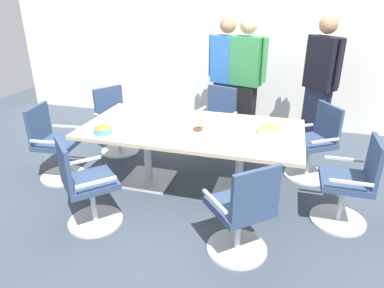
{
  "coord_description": "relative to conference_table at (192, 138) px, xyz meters",
  "views": [
    {
      "loc": [
        0.98,
        -3.45,
        2.13
      ],
      "look_at": [
        0.0,
        0.0,
        0.55
      ],
      "focal_mm": 32.46,
      "sensor_mm": 36.0,
      "label": 1
    }
  ],
  "objects": [
    {
      "name": "office_chair_3",
      "position": [
        0.72,
        -0.99,
        -0.22
      ],
      "size": [
        0.76,
        0.76,
        0.91
      ],
      "rotation": [
        0.0,
        0.0,
        0.72
      ],
      "color": "silver",
      "rests_on": "ground"
    },
    {
      "name": "back_wall",
      "position": [
        0.0,
        2.4,
        0.77
      ],
      "size": [
        8.0,
        0.1,
        2.8
      ],
      "primitive_type": "cube",
      "color": "white",
      "rests_on": "ground"
    },
    {
      "name": "plate_stack",
      "position": [
        -0.64,
        -0.01,
        0.15
      ],
      "size": [
        0.21,
        0.21,
        0.05
      ],
      "color": "white",
      "rests_on": "conference_table"
    },
    {
      "name": "napkin_pile",
      "position": [
        -0.74,
        0.4,
        0.16
      ],
      "size": [
        0.2,
        0.2,
        0.07
      ],
      "primitive_type": "cube",
      "color": "white",
      "rests_on": "conference_table"
    },
    {
      "name": "office_chair_6",
      "position": [
        0.05,
        1.1,
        -0.22
      ],
      "size": [
        0.67,
        0.67,
        0.91
      ],
      "rotation": [
        0.0,
        0.0,
        -3.42
      ],
      "color": "silver",
      "rests_on": "ground"
    },
    {
      "name": "conference_table",
      "position": [
        0.0,
        0.0,
        0.0
      ],
      "size": [
        2.4,
        1.2,
        0.75
      ],
      "color": "#CCB793",
      "rests_on": "ground"
    },
    {
      "name": "office_chair_2",
      "position": [
        -0.78,
        -0.98,
        -0.22
      ],
      "size": [
        0.76,
        0.76,
        0.91
      ],
      "rotation": [
        0.0,
        0.0,
        -0.77
      ],
      "color": "silver",
      "rests_on": "ground"
    },
    {
      "name": "snack_bowl_cookies",
      "position": [
        0.84,
        0.05,
        0.17
      ],
      "size": [
        0.26,
        0.26,
        0.1
      ],
      "color": "beige",
      "rests_on": "conference_table"
    },
    {
      "name": "person_standing_2",
      "position": [
        1.39,
        1.61,
        0.35
      ],
      "size": [
        0.49,
        0.49,
        1.86
      ],
      "rotation": [
        0.0,
        0.0,
        -3.92
      ],
      "color": "#232842",
      "rests_on": "ground"
    },
    {
      "name": "donut_platter",
      "position": [
        0.01,
        0.03,
        0.14
      ],
      "size": [
        0.39,
        0.38,
        0.04
      ],
      "color": "white",
      "rests_on": "conference_table"
    },
    {
      "name": "office_chair_1",
      "position": [
        -1.67,
        -0.22,
        -0.22
      ],
      "size": [
        0.6,
        0.6,
        0.91
      ],
      "rotation": [
        0.0,
        0.0,
        -1.46
      ],
      "color": "silver",
      "rests_on": "ground"
    },
    {
      "name": "office_chair_0",
      "position": [
        -1.32,
        0.7,
        -0.22
      ],
      "size": [
        0.74,
        0.74,
        0.91
      ],
      "rotation": [
        0.0,
        0.0,
        -2.13
      ],
      "color": "silver",
      "rests_on": "ground"
    },
    {
      "name": "office_chair_4",
      "position": [
        1.66,
        -0.25,
        -0.22
      ],
      "size": [
        0.55,
        0.55,
        0.91
      ],
      "rotation": [
        0.0,
        0.0,
        1.58
      ],
      "color": "silver",
      "rests_on": "ground"
    },
    {
      "name": "person_standing_1",
      "position": [
        0.36,
        1.62,
        0.33
      ],
      "size": [
        0.61,
        0.33,
        1.82
      ],
      "rotation": [
        0.0,
        0.0,
        -3.4
      ],
      "color": "black",
      "rests_on": "ground"
    },
    {
      "name": "office_chair_5",
      "position": [
        1.35,
        0.67,
        -0.22
      ],
      "size": [
        0.75,
        0.75,
        0.91
      ],
      "rotation": [
        0.0,
        0.0,
        -4.13
      ],
      "color": "silver",
      "rests_on": "ground"
    },
    {
      "name": "ground_plane",
      "position": [
        0.0,
        0.0,
        -0.63
      ],
      "size": [
        10.0,
        10.0,
        0.01
      ],
      "primitive_type": "cube",
      "color": "#3D4754"
    },
    {
      "name": "person_standing_0",
      "position": [
        0.05,
        1.71,
        0.32
      ],
      "size": [
        0.6,
        0.35,
        1.81
      ],
      "rotation": [
        0.0,
        0.0,
        -3.46
      ],
      "color": "#232842",
      "rests_on": "ground"
    },
    {
      "name": "snack_bowl_pretzels",
      "position": [
        -0.86,
        -0.42,
        0.17
      ],
      "size": [
        0.2,
        0.2,
        0.08
      ],
      "color": "#4C9EC6",
      "rests_on": "conference_table"
    }
  ]
}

